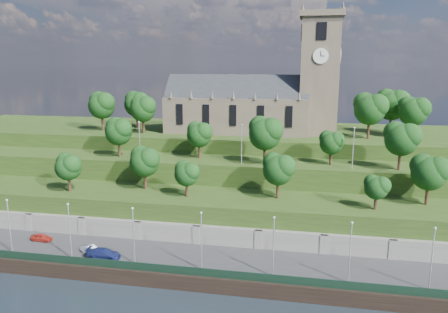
% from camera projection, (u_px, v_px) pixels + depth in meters
% --- Properties ---
extents(ground, '(320.00, 320.00, 0.00)m').
position_uv_depth(ground, '(212.00, 293.00, 59.23)').
color(ground, black).
rests_on(ground, ground).
extents(promenade, '(160.00, 12.00, 2.00)m').
position_uv_depth(promenade, '(221.00, 266.00, 64.79)').
color(promenade, '#2D2D30').
rests_on(promenade, ground).
extents(quay_wall, '(160.00, 0.50, 2.20)m').
position_uv_depth(quay_wall, '(212.00, 286.00, 58.96)').
color(quay_wall, black).
rests_on(quay_wall, ground).
extents(fence, '(160.00, 0.10, 1.20)m').
position_uv_depth(fence, '(213.00, 273.00, 59.27)').
color(fence, black).
rests_on(fence, promenade).
extents(retaining_wall, '(160.00, 2.10, 5.00)m').
position_uv_depth(retaining_wall, '(228.00, 241.00, 70.21)').
color(retaining_wall, slate).
rests_on(retaining_wall, ground).
extents(embankment_lower, '(160.00, 12.00, 8.00)m').
position_uv_depth(embankment_lower, '(234.00, 219.00, 75.68)').
color(embankment_lower, '#243C14').
rests_on(embankment_lower, ground).
extents(embankment_upper, '(160.00, 10.00, 12.00)m').
position_uv_depth(embankment_upper, '(243.00, 191.00, 85.82)').
color(embankment_upper, '#243C14').
rests_on(embankment_upper, ground).
extents(hilltop, '(160.00, 32.00, 15.00)m').
position_uv_depth(hilltop, '(256.00, 160.00, 105.67)').
color(hilltop, '#243C14').
rests_on(hilltop, ground).
extents(church, '(38.60, 12.35, 27.60)m').
position_uv_depth(church, '(259.00, 99.00, 98.53)').
color(church, brown).
rests_on(church, hilltop).
extents(trees_lower, '(66.59, 9.11, 8.30)m').
position_uv_depth(trees_lower, '(248.00, 168.00, 73.94)').
color(trees_lower, '#321D13').
rests_on(trees_lower, embankment_lower).
extents(trees_upper, '(59.46, 8.47, 9.01)m').
position_uv_depth(trees_upper, '(262.00, 134.00, 81.67)').
color(trees_upper, '#321D13').
rests_on(trees_upper, embankment_upper).
extents(trees_hilltop, '(75.62, 16.22, 10.02)m').
position_uv_depth(trees_hilltop, '(266.00, 105.00, 97.17)').
color(trees_hilltop, '#321D13').
rests_on(trees_hilltop, hilltop).
extents(lamp_posts_promenade, '(60.36, 0.36, 8.62)m').
position_uv_depth(lamp_posts_promenade, '(201.00, 237.00, 60.55)').
color(lamp_posts_promenade, '#B2B2B7').
rests_on(lamp_posts_promenade, promenade).
extents(lamp_posts_upper, '(40.36, 0.36, 7.62)m').
position_uv_depth(lamp_posts_upper, '(242.00, 141.00, 80.76)').
color(lamp_posts_upper, '#B2B2B7').
rests_on(lamp_posts_upper, embankment_upper).
extents(car_left, '(3.61, 1.60, 1.21)m').
position_uv_depth(car_left, '(42.00, 237.00, 71.44)').
color(car_left, '#A4261B').
rests_on(car_left, promenade).
extents(car_middle, '(3.90, 2.64, 1.22)m').
position_uv_depth(car_middle, '(91.00, 250.00, 66.74)').
color(car_middle, silver).
rests_on(car_middle, promenade).
extents(car_right, '(5.17, 2.20, 1.49)m').
position_uv_depth(car_right, '(104.00, 254.00, 65.04)').
color(car_right, navy).
rests_on(car_right, promenade).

